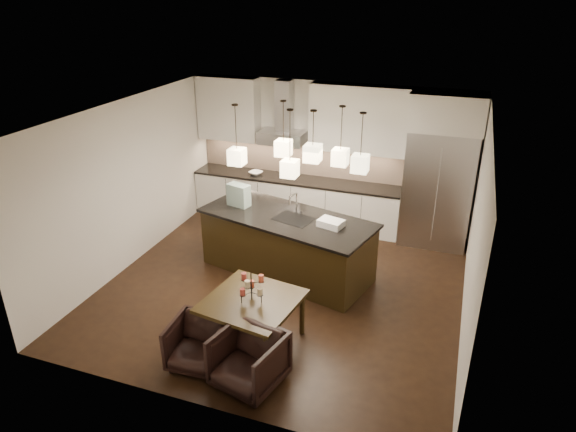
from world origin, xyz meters
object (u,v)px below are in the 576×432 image
(armchair_left, at_px, (198,343))
(armchair_right, at_px, (249,360))
(refrigerator, at_px, (438,189))
(dining_table, at_px, (253,321))
(island_body, at_px, (287,246))

(armchair_left, height_order, armchair_right, armchair_right)
(refrigerator, bearing_deg, armchair_right, -110.67)
(dining_table, height_order, armchair_left, dining_table)
(island_body, bearing_deg, refrigerator, 55.53)
(dining_table, bearing_deg, refrigerator, 70.97)
(refrigerator, height_order, armchair_right, refrigerator)
(refrigerator, height_order, dining_table, refrigerator)
(dining_table, distance_m, armchair_right, 0.78)
(dining_table, xyz_separation_m, armchair_left, (-0.47, -0.63, -0.02))
(island_body, bearing_deg, armchair_left, -81.83)
(refrigerator, bearing_deg, dining_table, -117.34)
(island_body, xyz_separation_m, armchair_right, (0.47, -2.67, -0.13))
(island_body, height_order, armchair_left, island_body)
(island_body, bearing_deg, armchair_right, -65.88)
(refrigerator, relative_size, armchair_right, 2.77)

